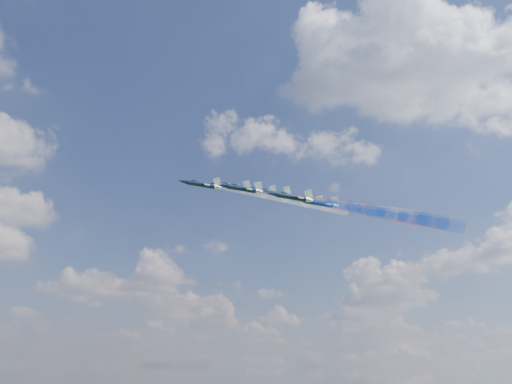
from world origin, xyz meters
TOP-DOWN VIEW (x-y plane):
  - jet_lead at (-9.43, 1.53)m, footprint 16.01×14.90m
  - trail_lead at (13.70, -7.74)m, footprint 37.50×19.50m
  - jet_inner_left at (-3.42, -10.66)m, footprint 16.01×14.90m
  - trail_inner_left at (19.72, -19.93)m, footprint 37.50×19.50m
  - jet_inner_right at (4.13, 6.36)m, footprint 16.01×14.90m
  - trail_inner_right at (27.26, -2.90)m, footprint 37.50×19.50m
  - jet_outer_left at (3.70, -23.48)m, footprint 16.01×14.90m
  - trail_outer_left at (26.83, -32.75)m, footprint 37.50×19.50m
  - jet_center_third at (10.10, -6.14)m, footprint 16.01×14.90m
  - trail_center_third at (33.23, -15.41)m, footprint 37.50×19.50m
  - jet_outer_right at (18.11, 11.75)m, footprint 16.01×14.90m
  - trail_outer_right at (41.25, 2.48)m, footprint 37.50×19.50m
  - jet_rear_left at (17.29, -18.68)m, footprint 16.01×14.90m
  - trail_rear_left at (40.43, -27.95)m, footprint 37.50×19.50m
  - jet_rear_right at (25.99, -2.61)m, footprint 16.01×14.90m
  - trail_rear_right at (49.13, -11.88)m, footprint 37.50×19.50m

SIDE VIEW (x-z plane):
  - trail_outer_left at x=26.83m, z-range 132.24..141.68m
  - trail_rear_left at x=40.43m, z-range 133.76..143.19m
  - jet_outer_left at x=3.70m, z-range 135.58..143.50m
  - jet_rear_left at x=17.29m, z-range 137.10..145.02m
  - trail_inner_left at x=19.72m, z-range 136.51..145.94m
  - trail_center_third at x=33.23m, z-range 138.67..148.10m
  - jet_inner_left at x=-3.42m, z-range 139.85..147.77m
  - trail_rear_right at x=49.13m, z-range 139.31..148.75m
  - trail_lead at x=13.70m, z-range 139.73..149.17m
  - jet_center_third at x=10.10m, z-range 142.01..149.92m
  - jet_rear_right at x=25.99m, z-range 142.66..150.57m
  - jet_lead at x=-9.43m, z-range 143.08..150.99m
  - trail_inner_right at x=27.26m, z-range 142.67..152.10m
  - trail_outer_right at x=41.25m, z-range 144.92..154.35m
  - jet_inner_right at x=4.13m, z-range 146.01..153.92m
  - jet_outer_right at x=18.11m, z-range 148.26..156.17m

